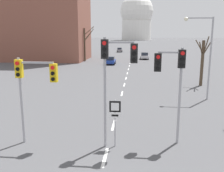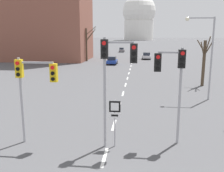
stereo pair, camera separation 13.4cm
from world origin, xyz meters
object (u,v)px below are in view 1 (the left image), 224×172
(traffic_signal_centre_tall, at_px, (114,66))
(street_lamp_right, at_px, (205,49))
(route_sign_post, at_px, (115,115))
(traffic_signal_near_left, at_px, (32,79))
(sedan_near_left, at_px, (110,60))
(traffic_signal_near_right, at_px, (173,72))
(sedan_mid_centre, at_px, (145,56))
(sedan_near_right, at_px, (120,50))

(traffic_signal_centre_tall, xyz_separation_m, street_lamp_right, (7.14, 10.79, 0.28))
(traffic_signal_centre_tall, relative_size, route_sign_post, 2.24)
(route_sign_post, height_order, street_lamp_right, street_lamp_right)
(route_sign_post, distance_m, street_lamp_right, 13.20)
(traffic_signal_near_left, height_order, sedan_near_left, traffic_signal_near_left)
(traffic_signal_near_left, bearing_deg, sedan_near_left, 89.68)
(traffic_signal_near_right, bearing_deg, sedan_mid_centre, 90.20)
(traffic_signal_near_left, bearing_deg, route_sign_post, -0.21)
(street_lamp_right, bearing_deg, traffic_signal_near_right, -112.49)
(route_sign_post, xyz_separation_m, street_lamp_right, (7.11, 10.73, 2.90))
(traffic_signal_centre_tall, relative_size, traffic_signal_near_left, 1.22)
(sedan_near_left, height_order, sedan_mid_centre, sedan_mid_centre)
(sedan_mid_centre, bearing_deg, sedan_near_right, 108.08)
(traffic_signal_centre_tall, bearing_deg, route_sign_post, 60.94)
(traffic_signal_centre_tall, distance_m, traffic_signal_near_right, 3.18)
(traffic_signal_near_left, xyz_separation_m, sedan_near_left, (0.21, 36.79, -2.79))
(traffic_signal_centre_tall, distance_m, sedan_mid_centre, 48.56)
(route_sign_post, height_order, sedan_mid_centre, route_sign_post)
(sedan_mid_centre, bearing_deg, traffic_signal_centre_tall, -93.39)
(sedan_mid_centre, bearing_deg, route_sign_post, -93.35)
(traffic_signal_near_left, relative_size, sedan_near_right, 1.19)
(traffic_signal_near_right, distance_m, route_sign_post, 3.81)
(street_lamp_right, xyz_separation_m, sedan_near_right, (-11.96, 61.05, -3.90))
(sedan_near_right, bearing_deg, traffic_signal_near_left, -89.67)
(sedan_mid_centre, bearing_deg, traffic_signal_near_left, -98.56)
(traffic_signal_near_left, relative_size, route_sign_post, 1.83)
(sedan_near_right, bearing_deg, traffic_signal_centre_tall, -86.17)
(sedan_mid_centre, bearing_deg, traffic_signal_near_right, -89.80)
(traffic_signal_centre_tall, distance_m, sedan_near_right, 72.10)
(street_lamp_right, xyz_separation_m, sedan_near_left, (-11.34, 26.08, -3.87))
(traffic_signal_centre_tall, xyz_separation_m, route_sign_post, (0.03, 0.06, -2.62))
(street_lamp_right, height_order, sedan_mid_centre, street_lamp_right)
(traffic_signal_near_right, bearing_deg, traffic_signal_centre_tall, -164.19)
(traffic_signal_near_left, bearing_deg, street_lamp_right, 42.87)
(sedan_near_left, bearing_deg, traffic_signal_near_left, -90.32)
(sedan_near_left, distance_m, sedan_mid_centre, 13.47)
(traffic_signal_near_right, height_order, sedan_near_left, traffic_signal_near_right)
(sedan_near_left, distance_m, sedan_near_right, 34.98)
(route_sign_post, relative_size, sedan_near_left, 0.66)
(street_lamp_right, distance_m, sedan_near_right, 62.34)
(sedan_near_right, bearing_deg, sedan_near_left, -88.99)
(traffic_signal_near_left, height_order, sedan_mid_centre, traffic_signal_near_left)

